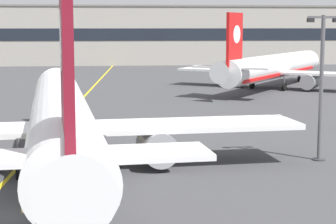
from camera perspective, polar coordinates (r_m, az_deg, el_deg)
The scene contains 7 objects.
ground_plane at distance 32.21m, azimuth -13.55°, elevation -9.21°, with size 400.00×400.00×0.00m, color #3D3D3F.
taxiway_centreline at distance 61.38m, azimuth -9.85°, elevation -0.97°, with size 0.30×180.00×0.01m, color yellow.
airliner_foreground at distance 40.63m, azimuth -9.73°, elevation -0.68°, with size 32.30×41.52×11.65m.
airliner_background at distance 93.70m, azimuth 9.48°, elevation 4.01°, with size 27.66×33.81×10.93m.
apron_lamp_post at distance 44.35m, azimuth 13.79°, elevation 2.44°, with size 2.24×0.90×10.05m.
safety_cone_by_nose_gear at distance 55.87m, azimuth -7.02°, elevation -1.52°, with size 0.44×0.44×0.55m.
terminal_building at distance 152.04m, azimuth -5.37°, elevation 7.00°, with size 144.49×12.40×14.05m.
Camera 1 is at (4.37, -30.51, 9.36)m, focal length 66.89 mm.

